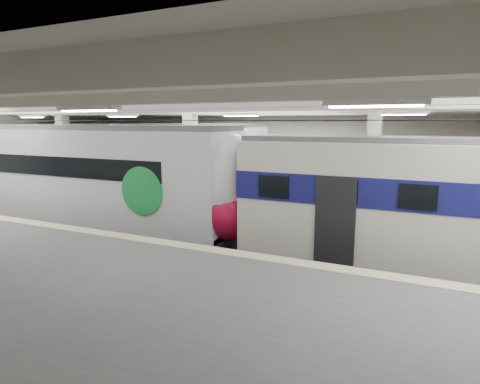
% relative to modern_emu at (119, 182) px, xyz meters
% --- Properties ---
extents(station_hall, '(36.00, 24.00, 5.75)m').
position_rel_modern_emu_xyz_m(station_hall, '(4.63, -1.74, 1.02)').
color(station_hall, black).
rests_on(station_hall, ground).
extents(modern_emu, '(14.07, 2.90, 4.53)m').
position_rel_modern_emu_xyz_m(modern_emu, '(0.00, 0.00, 0.00)').
color(modern_emu, silver).
rests_on(modern_emu, ground).
extents(older_rer, '(12.68, 2.80, 4.22)m').
position_rel_modern_emu_xyz_m(older_rer, '(12.27, 0.00, -0.01)').
color(older_rer, silver).
rests_on(older_rer, ground).
extents(far_train, '(14.55, 3.62, 4.59)m').
position_rel_modern_emu_xyz_m(far_train, '(-3.24, 5.50, 0.14)').
color(far_train, silver).
rests_on(far_train, ground).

